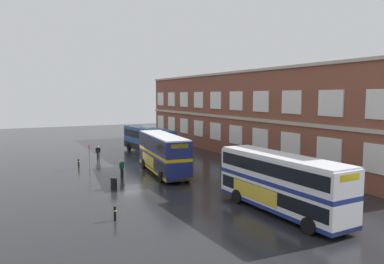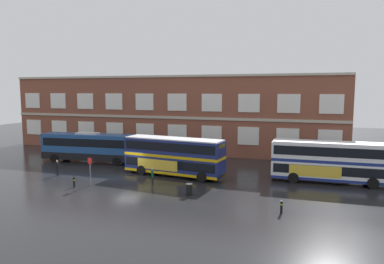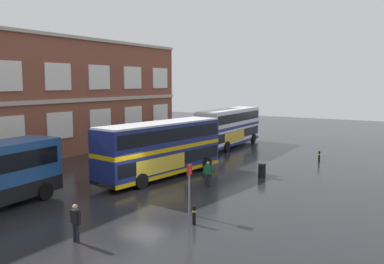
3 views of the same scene
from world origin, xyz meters
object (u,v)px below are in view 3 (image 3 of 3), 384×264
second_passenger (208,173)px  station_litter_bin (262,170)px  double_decker_near (161,148)px  double_decker_middle (229,127)px  waiting_passenger (76,221)px  safety_bollard_east (319,156)px  bus_stand_flag (189,184)px  safety_bollard_west (194,215)px

second_passenger → station_litter_bin: (4.48, -2.04, -0.41)m
double_decker_near → double_decker_middle: size_ratio=1.01×
waiting_passenger → second_passenger: same height
second_passenger → safety_bollard_east: size_ratio=1.79×
safety_bollard_east → double_decker_middle: bearing=71.0°
double_decker_near → second_passenger: 4.46m
double_decker_near → station_litter_bin: bearing=-58.0°
double_decker_middle → safety_bollard_east: (-3.68, -10.69, -1.66)m
second_passenger → safety_bollard_east: 13.16m
station_litter_bin → bus_stand_flag: bearing=-179.8°
second_passenger → station_litter_bin: second_passenger is taller
waiting_passenger → bus_stand_flag: bus_stand_flag is taller
waiting_passenger → second_passenger: 11.31m
double_decker_near → station_litter_bin: size_ratio=10.90×
double_decker_near → waiting_passenger: (-11.85, -4.07, -1.22)m
bus_stand_flag → safety_bollard_west: 1.90m
waiting_passenger → safety_bollard_east: 24.19m
station_litter_bin → second_passenger: bearing=155.5°
double_decker_near → safety_bollard_east: 14.69m
bus_stand_flag → safety_bollard_east: size_ratio=2.84×
double_decker_near → second_passenger: (-0.54, -4.26, -1.22)m
waiting_passenger → safety_bollard_east: (23.80, -4.31, -0.44)m
double_decker_near → safety_bollard_west: double_decker_near is taller
double_decker_near → bus_stand_flag: size_ratio=4.16×
station_litter_bin → safety_bollard_east: size_ratio=1.08×
waiting_passenger → double_decker_middle: bearing=13.1°
waiting_passenger → station_litter_bin: 15.95m
safety_bollard_west → second_passenger: bearing=24.4°
waiting_passenger → station_litter_bin: bearing=-8.0°
double_decker_near → second_passenger: bearing=-97.2°
second_passenger → safety_bollard_west: second_passenger is taller
bus_stand_flag → double_decker_middle: bearing=21.6°
double_decker_near → safety_bollard_west: bearing=-134.8°
double_decker_middle → safety_bollard_east: size_ratio=11.65×
second_passenger → bus_stand_flag: size_ratio=0.63×
bus_stand_flag → double_decker_near: bearing=45.9°
double_decker_middle → second_passenger: double_decker_middle is taller
second_passenger → bus_stand_flag: (-5.59, -2.06, 0.70)m
waiting_passenger → double_decker_near: bearing=19.0°
double_decker_near → double_decker_middle: 15.79m
station_litter_bin → double_decker_middle: bearing=36.4°
station_litter_bin → safety_bollard_east: bearing=-14.6°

